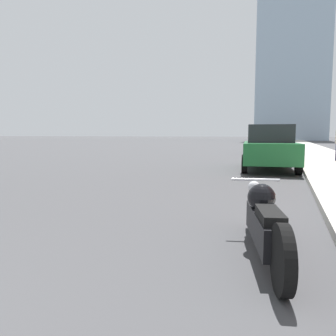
{
  "coord_description": "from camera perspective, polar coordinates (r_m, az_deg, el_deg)",
  "views": [
    {
      "loc": [
        3.8,
        0.64,
        1.34
      ],
      "look_at": [
        1.69,
        6.54,
        0.7
      ],
      "focal_mm": 35.0,
      "sensor_mm": 36.0,
      "label": 1
    }
  ],
  "objects": [
    {
      "name": "motorcycle",
      "position": [
        3.83,
        16.39,
        -8.92
      ],
      "size": [
        0.79,
        2.35,
        0.77
      ],
      "rotation": [
        0.0,
        0.0,
        0.22
      ],
      "color": "black",
      "rests_on": "ground_plane"
    },
    {
      "name": "distant_tower",
      "position": [
        88.75,
        21.04,
        21.46
      ],
      "size": [
        15.67,
        15.67,
        51.54
      ],
      "color": "#9EB7CC",
      "rests_on": "ground_plane"
    },
    {
      "name": "parked_car_green",
      "position": [
        13.01,
        17.22,
        3.43
      ],
      "size": [
        2.29,
        4.65,
        1.69
      ],
      "rotation": [
        0.0,
        0.0,
        0.1
      ],
      "color": "#1E6B33",
      "rests_on": "ground_plane"
    },
    {
      "name": "parked_car_blue",
      "position": [
        24.58,
        18.13,
        4.53
      ],
      "size": [
        1.9,
        3.85,
        1.82
      ],
      "rotation": [
        0.0,
        0.0,
        0.01
      ],
      "color": "#1E3899",
      "rests_on": "ground_plane"
    },
    {
      "name": "sidewalk",
      "position": [
        39.43,
        22.76,
        3.57
      ],
      "size": [
        2.95,
        240.0,
        0.15
      ],
      "color": "#B2ADA3",
      "rests_on": "ground_plane"
    }
  ]
}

